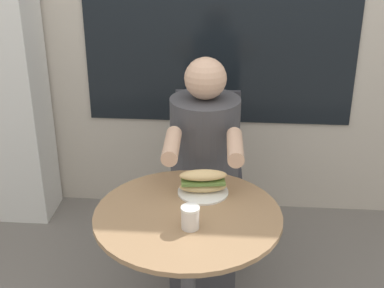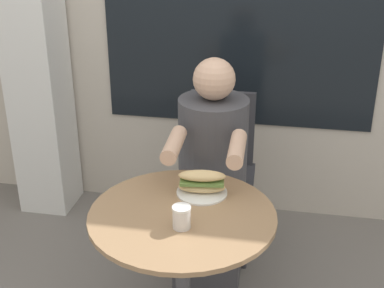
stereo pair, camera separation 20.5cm
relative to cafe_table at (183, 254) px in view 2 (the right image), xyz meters
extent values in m
cube|color=silver|center=(-1.09, 1.09, 0.68)|extent=(0.30, 0.30, 2.40)
cylinder|color=#997551|center=(0.00, 0.00, 0.18)|extent=(0.72, 0.72, 0.02)
cylinder|color=#515156|center=(0.00, 0.00, -0.17)|extent=(0.06, 0.06, 0.67)
cube|color=#333338|center=(0.03, 0.80, -0.08)|extent=(0.39, 0.39, 0.02)
cube|color=#333338|center=(0.03, 0.97, 0.14)|extent=(0.35, 0.04, 0.42)
cylinder|color=#333338|center=(0.20, 0.64, -0.30)|extent=(0.03, 0.03, 0.43)
cylinder|color=#333338|center=(-0.13, 0.63, -0.30)|extent=(0.03, 0.03, 0.43)
cylinder|color=#333338|center=(0.19, 0.97, -0.30)|extent=(0.03, 0.03, 0.43)
cylinder|color=#333338|center=(-0.14, 0.96, -0.30)|extent=(0.03, 0.03, 0.43)
cube|color=#424247|center=(0.03, 0.51, -0.29)|extent=(0.33, 0.42, 0.45)
cylinder|color=#424247|center=(0.03, 0.58, 0.19)|extent=(0.33, 0.33, 0.51)
sphere|color=#D6A889|center=(0.03, 0.58, 0.54)|extent=(0.19, 0.19, 0.19)
cylinder|color=#D6A889|center=(0.17, 0.28, 0.34)|extent=(0.08, 0.27, 0.07)
cylinder|color=#D6A889|center=(-0.09, 0.28, 0.34)|extent=(0.08, 0.27, 0.07)
cylinder|color=white|center=(0.05, 0.16, 0.19)|extent=(0.21, 0.21, 0.01)
ellipsoid|color=#DBB77A|center=(0.05, 0.16, 0.22)|extent=(0.20, 0.09, 0.04)
cube|color=olive|center=(0.05, 0.16, 0.24)|extent=(0.18, 0.10, 0.01)
ellipsoid|color=#DBB77A|center=(0.05, 0.16, 0.27)|extent=(0.20, 0.09, 0.04)
cylinder|color=silver|center=(0.02, -0.10, 0.23)|extent=(0.07, 0.07, 0.08)
cylinder|color=white|center=(0.02, -0.10, 0.27)|extent=(0.07, 0.07, 0.01)
camera|label=1|loc=(0.15, -1.73, 1.27)|focal=50.00mm
camera|label=2|loc=(0.36, -1.71, 1.27)|focal=50.00mm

